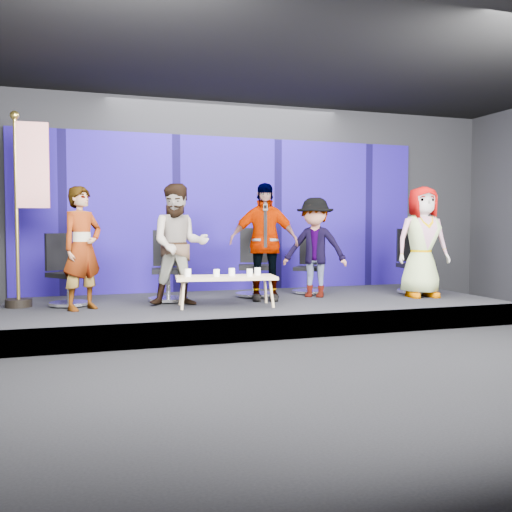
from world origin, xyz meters
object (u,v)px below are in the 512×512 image
object	(u,v)px
panelist_c	(264,242)
panelist_b	(179,245)
mug_b	(217,273)
mug_e	(258,271)
panelist_a	(82,248)
coffee_table	(226,279)
chair_a	(67,282)
panelist_e	(422,242)
mug_d	(250,272)
panelist_d	(315,247)
flag_stand	(27,204)
chair_d	(309,274)
chair_c	(254,274)
mug_c	(232,272)
chair_e	(414,272)
mug_a	(188,273)
chair_b	(168,278)

from	to	relation	value
panelist_c	panelist_b	bearing A→B (deg)	-157.47
mug_b	mug_e	distance (m)	0.60
panelist_a	coffee_table	bearing A→B (deg)	-45.81
panelist_b	chair_a	bearing A→B (deg)	171.50
panelist_b	coffee_table	xyz separation A→B (m)	(0.58, -0.31, -0.46)
panelist_b	mug_e	distance (m)	1.14
panelist_e	mug_d	world-z (taller)	panelist_e
panelist_b	panelist_d	xyz separation A→B (m)	(2.16, 0.28, -0.07)
flag_stand	chair_d	bearing A→B (deg)	6.99
mug_b	mug_e	world-z (taller)	mug_e
chair_c	mug_e	bearing A→B (deg)	-89.28
chair_d	chair_a	bearing A→B (deg)	-139.96
mug_b	mug_c	world-z (taller)	mug_c
panelist_d	mug_c	world-z (taller)	panelist_d
chair_a	coffee_table	bearing A→B (deg)	-56.98
panelist_d	flag_stand	xyz separation A→B (m)	(-4.13, 0.20, 0.62)
panelist_c	mug_d	distance (m)	0.76
chair_d	coffee_table	world-z (taller)	chair_d
chair_d	flag_stand	xyz separation A→B (m)	(-4.24, -0.28, 1.08)
panelist_a	mug_d	distance (m)	2.23
mug_d	flag_stand	distance (m)	3.14
chair_e	flag_stand	world-z (taller)	flag_stand
panelist_b	chair_d	size ratio (longest dim) A/B	1.78
panelist_e	mug_b	size ratio (longest dim) A/B	17.20
panelist_c	coffee_table	xyz separation A→B (m)	(-0.70, -0.46, -0.48)
panelist_b	mug_c	xyz separation A→B (m)	(0.68, -0.25, -0.37)
mug_e	mug_b	bearing A→B (deg)	-175.65
panelist_a	mug_b	distance (m)	1.78
mug_d	panelist_c	bearing A→B (deg)	54.13
chair_a	mug_a	bearing A→B (deg)	-60.53
chair_c	flag_stand	xyz separation A→B (m)	(-3.27, -0.17, 1.04)
chair_b	flag_stand	distance (m)	2.16
chair_e	panelist_c	bearing A→B (deg)	-170.38
chair_d	coffee_table	bearing A→B (deg)	-112.59
panelist_a	mug_a	world-z (taller)	panelist_a
coffee_table	panelist_d	bearing A→B (deg)	20.54
mug_c	chair_c	bearing A→B (deg)	55.80
panelist_e	mug_e	size ratio (longest dim) A/B	16.30
mug_a	mug_d	bearing A→B (deg)	-10.00
panelist_e	mug_a	distance (m)	3.68
flag_stand	panelist_c	bearing A→B (deg)	-2.71
panelist_e	coffee_table	bearing A→B (deg)	-171.04
chair_b	coffee_table	xyz separation A→B (m)	(0.66, -0.80, 0.04)
panelist_a	chair_c	world-z (taller)	panelist_a
panelist_c	panelist_e	distance (m)	2.48
coffee_table	chair_a	bearing A→B (deg)	160.15
panelist_d	coffee_table	xyz separation A→B (m)	(-1.58, -0.59, -0.38)
mug_e	chair_e	bearing A→B (deg)	10.67
panelist_d	flag_stand	distance (m)	4.18
chair_c	panelist_b	bearing A→B (deg)	-137.34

